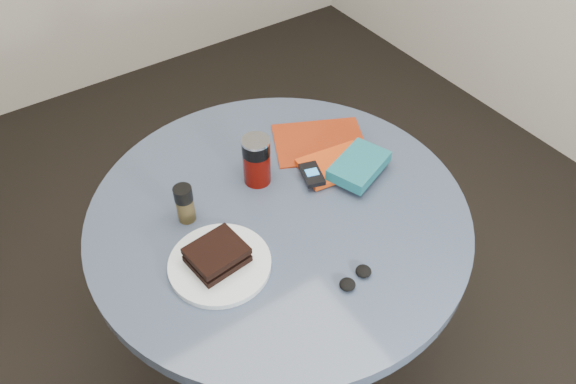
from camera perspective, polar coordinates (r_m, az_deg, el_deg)
ground at (r=2.08m, az=-0.71°, el=-16.13°), size 4.00×4.00×0.00m
table at (r=1.59m, az=-0.90°, el=-5.88°), size 1.00×1.00×0.75m
plate at (r=1.35m, az=-6.94°, el=-7.28°), size 0.31×0.31×0.02m
sandwich at (r=1.33m, az=-7.23°, el=-6.35°), size 0.14×0.12×0.05m
soda_can at (r=1.50m, az=-3.21°, el=3.22°), size 0.08×0.08×0.14m
pepper_grinder at (r=1.43m, az=-10.45°, el=-1.16°), size 0.05×0.05×0.11m
magazine at (r=1.67m, az=3.22°, el=5.11°), size 0.32×0.29×0.00m
red_book at (r=1.58m, az=4.79°, el=2.76°), size 0.21×0.15×0.02m
novel at (r=1.55m, az=7.23°, el=2.68°), size 0.20×0.16×0.03m
mp3_player at (r=1.52m, az=2.44°, el=1.81°), size 0.07×0.10×0.02m
headphones at (r=1.32m, az=6.87°, el=-8.65°), size 0.10×0.05×0.02m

